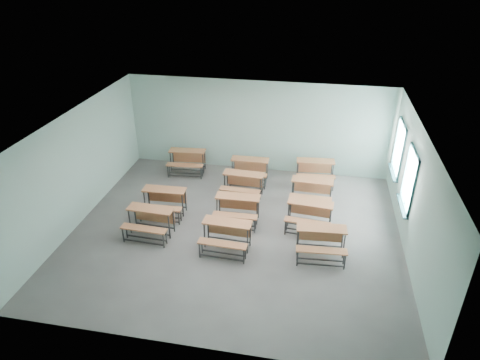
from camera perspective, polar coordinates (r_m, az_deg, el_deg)
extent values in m
cube|color=slate|center=(12.04, -0.61, -6.96)|extent=(9.00, 8.00, 0.02)
cube|color=silver|center=(10.51, -0.70, 7.51)|extent=(9.00, 8.00, 0.02)
cube|color=#98BEB1|center=(14.78, 2.39, 7.13)|extent=(9.00, 0.02, 3.20)
cube|color=#98BEB1|center=(8.00, -6.42, -13.87)|extent=(9.00, 0.02, 3.20)
cube|color=#98BEB1|center=(12.76, -20.94, 1.59)|extent=(0.02, 8.00, 3.20)
cube|color=#98BEB1|center=(11.31, 22.38, -2.22)|extent=(0.02, 8.00, 3.20)
cube|color=#163A3F|center=(14.04, 19.92, 1.17)|extent=(0.06, 1.20, 0.06)
cube|color=#163A3F|center=(13.45, 20.99, 7.00)|extent=(0.06, 1.20, 0.06)
cube|color=#163A3F|center=(13.21, 20.76, 3.02)|extent=(0.06, 0.06, 1.60)
cube|color=#163A3F|center=(14.24, 20.14, 4.95)|extent=(0.06, 0.06, 1.60)
cube|color=#163A3F|center=(13.73, 20.44, 4.02)|extent=(0.04, 0.04, 1.48)
cube|color=#163A3F|center=(13.73, 20.44, 4.02)|extent=(0.04, 1.08, 0.04)
cube|color=#163A3F|center=(14.06, 19.72, 0.96)|extent=(0.14, 1.28, 0.04)
cube|color=white|center=(13.73, 20.54, 4.01)|extent=(0.01, 1.08, 1.48)
cube|color=#163A3F|center=(12.31, 21.05, -3.03)|extent=(0.06, 1.20, 0.06)
cube|color=#163A3F|center=(11.63, 22.34, 3.47)|extent=(0.06, 1.20, 0.06)
cube|color=#163A3F|center=(11.45, 22.10, -1.20)|extent=(0.06, 0.06, 1.60)
cube|color=#163A3F|center=(12.45, 21.29, 1.35)|extent=(0.06, 0.06, 1.60)
cube|color=#163A3F|center=(11.95, 21.68, 0.13)|extent=(0.04, 0.04, 1.48)
cube|color=#163A3F|center=(11.95, 21.68, 0.13)|extent=(0.04, 1.08, 0.04)
cube|color=#163A3F|center=(12.33, 20.82, -3.25)|extent=(0.14, 1.28, 0.04)
cube|color=white|center=(11.95, 21.79, 0.12)|extent=(0.01, 1.08, 1.48)
cube|color=#A4603B|center=(11.85, -11.86, -3.78)|extent=(1.28, 0.48, 0.04)
cube|color=#A4603B|center=(12.17, -11.34, -4.59)|extent=(1.19, 0.08, 0.43)
cylinder|color=#323436|center=(12.17, -14.48, -5.38)|extent=(0.04, 0.04, 0.74)
cylinder|color=#323436|center=(11.72, -9.42, -6.21)|extent=(0.04, 0.04, 0.74)
cylinder|color=#323436|center=(12.42, -13.80, -4.56)|extent=(0.04, 0.04, 0.74)
cylinder|color=#323436|center=(11.98, -8.83, -5.33)|extent=(0.04, 0.04, 0.74)
cube|color=#323436|center=(12.08, -11.87, -6.84)|extent=(1.15, 0.09, 0.03)
cube|color=#323436|center=(12.33, -11.24, -5.98)|extent=(1.15, 0.09, 0.03)
cube|color=#A4603B|center=(11.64, -12.71, -6.36)|extent=(1.27, 0.32, 0.04)
cylinder|color=#323436|center=(11.95, -15.31, -7.11)|extent=(0.04, 0.04, 0.43)
cylinder|color=#323436|center=(11.49, -10.17, -8.03)|extent=(0.04, 0.04, 0.43)
cylinder|color=#323436|center=(12.09, -14.88, -6.59)|extent=(0.04, 0.04, 0.43)
cylinder|color=#323436|center=(11.64, -9.80, -7.48)|extent=(0.04, 0.04, 0.43)
cube|color=#323436|center=(11.78, -12.72, -8.10)|extent=(1.15, 0.09, 0.03)
cube|color=#323436|center=(11.93, -12.32, -7.55)|extent=(1.15, 0.09, 0.03)
cube|color=#A4603B|center=(11.06, -1.72, -5.67)|extent=(1.28, 0.48, 0.04)
cube|color=#A4603B|center=(11.39, -1.45, -6.47)|extent=(1.19, 0.07, 0.43)
cylinder|color=#323436|center=(11.29, -4.76, -7.39)|extent=(0.04, 0.04, 0.74)
cylinder|color=#323436|center=(11.04, 1.01, -8.22)|extent=(0.04, 0.04, 0.74)
cylinder|color=#323436|center=(11.55, -4.26, -6.45)|extent=(0.04, 0.04, 0.74)
cylinder|color=#323436|center=(11.31, 1.38, -7.23)|extent=(0.04, 0.04, 0.74)
cube|color=#323436|center=(11.31, -1.89, -8.90)|extent=(1.15, 0.08, 0.03)
cube|color=#323436|center=(11.57, -1.46, -7.93)|extent=(1.15, 0.08, 0.03)
cube|color=#A4603B|center=(10.84, -2.38, -8.48)|extent=(1.27, 0.32, 0.04)
cylinder|color=#323436|center=(11.05, -5.41, -9.32)|extent=(0.04, 0.04, 0.43)
cylinder|color=#323436|center=(10.80, 0.50, -10.22)|extent=(0.04, 0.04, 0.43)
cylinder|color=#323436|center=(11.20, -5.10, -8.72)|extent=(0.04, 0.04, 0.43)
cylinder|color=#323436|center=(10.95, 0.74, -9.59)|extent=(0.04, 0.04, 0.43)
cube|color=#323436|center=(10.99, -2.48, -10.33)|extent=(1.15, 0.08, 0.03)
cube|color=#323436|center=(11.14, -2.20, -9.70)|extent=(1.15, 0.08, 0.03)
cube|color=#A4603B|center=(11.03, 10.85, -6.32)|extent=(1.28, 0.51, 0.04)
cube|color=#A4603B|center=(11.37, 10.65, -7.09)|extent=(1.19, 0.10, 0.43)
cylinder|color=#323436|center=(11.09, 7.71, -8.34)|extent=(0.04, 0.04, 0.74)
cylinder|color=#323436|center=(11.19, 13.68, -8.59)|extent=(0.04, 0.04, 0.74)
cylinder|color=#323436|center=(11.36, 7.71, -7.33)|extent=(0.04, 0.04, 0.74)
cylinder|color=#323436|center=(11.46, 13.52, -7.59)|extent=(0.04, 0.04, 0.74)
cube|color=#323436|center=(11.28, 10.59, -9.57)|extent=(1.15, 0.11, 0.03)
cube|color=#323436|center=(11.55, 10.51, -8.55)|extent=(1.15, 0.11, 0.03)
cube|color=#A4603B|center=(10.81, 10.83, -9.20)|extent=(1.27, 0.35, 0.04)
cylinder|color=#323436|center=(10.84, 7.66, -10.37)|extent=(0.04, 0.04, 0.43)
cylinder|color=#323436|center=(10.94, 13.80, -10.60)|extent=(0.04, 0.04, 0.43)
cylinder|color=#323436|center=(10.99, 7.66, -9.72)|extent=(0.04, 0.04, 0.43)
cylinder|color=#323436|center=(11.10, 13.70, -9.96)|extent=(0.04, 0.04, 0.43)
cube|color=#323436|center=(10.96, 10.68, -11.04)|extent=(1.15, 0.11, 0.03)
cube|color=#323436|center=(11.11, 10.63, -10.40)|extent=(1.15, 0.11, 0.03)
cube|color=#A4603B|center=(12.69, -10.07, -1.28)|extent=(1.27, 0.46, 0.04)
cube|color=#A4603B|center=(13.01, -9.70, -2.08)|extent=(1.19, 0.06, 0.43)
cylinder|color=#323436|center=(12.94, -12.58, -2.95)|extent=(0.04, 0.04, 0.74)
cylinder|color=#323436|center=(12.59, -7.65, -3.41)|extent=(0.04, 0.04, 0.74)
cylinder|color=#323436|center=(13.20, -12.09, -2.21)|extent=(0.04, 0.04, 0.74)
cylinder|color=#323436|center=(12.87, -7.26, -2.63)|extent=(0.04, 0.04, 0.74)
cube|color=#323436|center=(12.89, -10.05, -4.19)|extent=(1.15, 0.07, 0.03)
cube|color=#323436|center=(13.16, -9.61, -3.42)|extent=(1.15, 0.07, 0.03)
cube|color=#A4603B|center=(12.44, -10.65, -3.66)|extent=(1.27, 0.30, 0.04)
cylinder|color=#323436|center=(12.68, -13.17, -4.55)|extent=(0.04, 0.04, 0.43)
cylinder|color=#323436|center=(12.33, -8.15, -5.07)|extent=(0.04, 0.04, 0.43)
cylinder|color=#323436|center=(12.83, -12.86, -4.08)|extent=(0.04, 0.04, 0.43)
cylinder|color=#323436|center=(12.48, -7.90, -4.57)|extent=(0.04, 0.04, 0.43)
cube|color=#323436|center=(12.56, -10.64, -5.32)|extent=(1.15, 0.07, 0.03)
cube|color=#323436|center=(12.72, -10.36, -4.83)|extent=(1.15, 0.07, 0.03)
cube|color=#A4603B|center=(12.15, -0.29, -2.25)|extent=(1.27, 0.44, 0.04)
cube|color=#A4603B|center=(12.47, -0.13, -3.06)|extent=(1.19, 0.04, 0.43)
cylinder|color=#323436|center=(12.31, -3.07, -3.98)|extent=(0.04, 0.04, 0.74)
cylinder|color=#323436|center=(12.14, 2.27, -4.47)|extent=(0.04, 0.04, 0.74)
cylinder|color=#323436|center=(12.59, -2.74, -3.18)|extent=(0.04, 0.04, 0.74)
cylinder|color=#323436|center=(12.42, 2.47, -3.64)|extent=(0.04, 0.04, 0.74)
cube|color=#323436|center=(12.36, -0.41, -5.27)|extent=(1.15, 0.05, 0.03)
cube|color=#323436|center=(12.63, -0.15, -4.44)|extent=(1.15, 0.05, 0.03)
cube|color=#A4603B|center=(11.89, -0.70, -4.76)|extent=(1.26, 0.29, 0.04)
cylinder|color=#323436|center=(12.04, -3.49, -5.70)|extent=(0.04, 0.04, 0.43)
cylinder|color=#323436|center=(11.87, 1.98, -6.22)|extent=(0.04, 0.04, 0.43)
cylinder|color=#323436|center=(12.20, -3.28, -5.18)|extent=(0.04, 0.04, 0.43)
cylinder|color=#323436|center=(12.03, 2.11, -5.69)|extent=(0.04, 0.04, 0.43)
cube|color=#323436|center=(12.02, -0.77, -6.49)|extent=(1.15, 0.05, 0.03)
cube|color=#323436|center=(12.18, -0.60, -5.96)|extent=(1.15, 0.05, 0.03)
cube|color=#A4603B|center=(12.02, 9.42, -3.03)|extent=(1.29, 0.54, 0.04)
cube|color=#A4603B|center=(12.35, 9.42, -3.84)|extent=(1.19, 0.14, 0.43)
cylinder|color=#323436|center=(12.15, 6.47, -4.63)|extent=(0.04, 0.04, 0.74)
cylinder|color=#323436|center=(12.06, 11.88, -5.39)|extent=(0.04, 0.04, 0.74)
cylinder|color=#323436|center=(12.43, 6.75, -3.82)|extent=(0.04, 0.04, 0.74)
cylinder|color=#323436|center=(12.34, 12.03, -4.56)|extent=(0.04, 0.04, 0.74)
cube|color=#323436|center=(12.24, 9.07, -6.06)|extent=(1.15, 0.14, 0.03)
cube|color=#323436|center=(12.51, 9.28, -5.22)|extent=(1.15, 0.14, 0.03)
cube|color=#A4603B|center=(11.76, 8.96, -5.56)|extent=(1.28, 0.38, 0.04)
cylinder|color=#323436|center=(11.87, 6.05, -6.36)|extent=(0.04, 0.04, 0.43)
cylinder|color=#323436|center=(11.78, 11.59, -7.16)|extent=(0.04, 0.04, 0.43)
cylinder|color=#323436|center=(12.04, 6.22, -5.84)|extent=(0.04, 0.04, 0.43)
cylinder|color=#323436|center=(11.95, 11.69, -6.62)|extent=(0.04, 0.04, 0.43)
cube|color=#323436|center=(11.89, 8.76, -7.29)|extent=(1.15, 0.14, 0.03)
cube|color=#323436|center=(12.05, 8.90, -6.76)|extent=(1.15, 0.14, 0.03)
cube|color=#A4603B|center=(13.38, 0.47, 0.85)|extent=(1.28, 0.48, 0.04)
cube|color=#A4603B|center=(13.70, 0.65, 0.03)|extent=(1.19, 0.08, 0.43)
cylinder|color=#323436|center=(13.55, -2.07, -0.68)|extent=(0.04, 0.04, 0.74)
cylinder|color=#323436|center=(13.33, 2.71, -1.24)|extent=(0.04, 0.04, 0.74)
cylinder|color=#323436|center=(13.84, -1.70, -0.02)|extent=(0.04, 0.04, 0.74)
cylinder|color=#323436|center=(13.61, 2.99, -0.56)|extent=(0.04, 0.04, 0.74)
cube|color=#323436|center=(13.56, 0.30, -1.94)|extent=(1.15, 0.09, 0.03)
cube|color=#323436|center=(13.84, 0.62, -1.26)|extent=(1.15, 0.09, 0.03)
cube|color=#A4603B|center=(13.10, -0.04, -1.35)|extent=(1.27, 0.33, 0.04)
cylinder|color=#323436|center=(13.27, -2.56, -2.15)|extent=(0.04, 0.04, 0.43)
cylinder|color=#323436|center=(13.03, 2.33, -2.75)|extent=(0.04, 0.04, 0.43)
cylinder|color=#323436|center=(13.43, -2.33, -1.73)|extent=(0.04, 0.04, 0.43)
cylinder|color=#323436|center=(13.20, 2.50, -2.32)|extent=(0.04, 0.04, 0.43)
cube|color=#323436|center=(13.21, -0.14, -2.95)|extent=(1.15, 0.09, 0.03)
cube|color=#323436|center=(13.37, 0.06, -2.52)|extent=(1.15, 0.09, 0.03)
cube|color=#A4603B|center=(13.17, 9.66, -0.07)|extent=(1.27, 0.47, 0.04)
cube|color=#A4603B|center=(13.50, 9.62, -0.88)|extent=(1.19, 0.07, 0.43)
cylinder|color=#323436|center=(13.25, 6.99, -1.63)|extent=(0.04, 0.04, 0.74)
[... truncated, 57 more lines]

